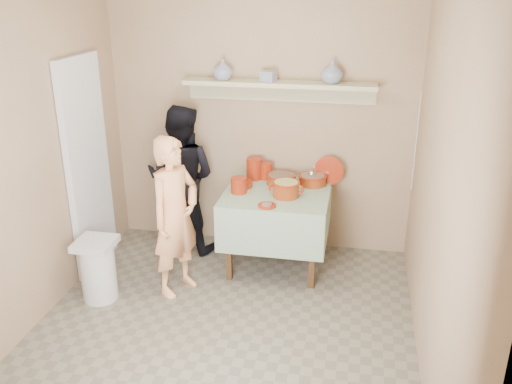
% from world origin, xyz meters
% --- Properties ---
extents(ground, '(3.50, 3.50, 0.00)m').
position_xyz_m(ground, '(0.00, 0.00, 0.00)').
color(ground, '#6E6756').
rests_on(ground, ground).
extents(tile_panel, '(0.06, 0.70, 2.00)m').
position_xyz_m(tile_panel, '(-1.46, 0.95, 1.00)').
color(tile_panel, silver).
rests_on(tile_panel, ground).
extents(plate_stack_a, '(0.16, 0.16, 0.21)m').
position_xyz_m(plate_stack_a, '(-0.03, 1.57, 0.87)').
color(plate_stack_a, maroon).
rests_on(plate_stack_a, serving_table).
extents(plate_stack_b, '(0.14, 0.14, 0.16)m').
position_xyz_m(plate_stack_b, '(0.08, 1.60, 0.84)').
color(plate_stack_b, maroon).
rests_on(plate_stack_b, serving_table).
extents(bowl_stack, '(0.15, 0.15, 0.15)m').
position_xyz_m(bowl_stack, '(-0.09, 1.17, 0.83)').
color(bowl_stack, maroon).
rests_on(bowl_stack, serving_table).
extents(empty_bowl, '(0.19, 0.19, 0.06)m').
position_xyz_m(empty_bowl, '(-0.09, 1.33, 0.79)').
color(empty_bowl, maroon).
rests_on(empty_bowl, serving_table).
extents(propped_lid, '(0.29, 0.06, 0.29)m').
position_xyz_m(propped_lid, '(0.70, 1.60, 0.88)').
color(propped_lid, maroon).
rests_on(propped_lid, serving_table).
extents(vase_right, '(0.21, 0.21, 0.21)m').
position_xyz_m(vase_right, '(0.68, 1.63, 1.82)').
color(vase_right, navy).
rests_on(vase_right, wall_shelf).
extents(vase_left, '(0.21, 0.21, 0.19)m').
position_xyz_m(vase_left, '(-0.33, 1.60, 1.82)').
color(vase_left, navy).
rests_on(vase_left, wall_shelf).
extents(ceramic_box, '(0.16, 0.13, 0.10)m').
position_xyz_m(ceramic_box, '(0.10, 1.61, 1.77)').
color(ceramic_box, navy).
rests_on(ceramic_box, wall_shelf).
extents(person_cook, '(0.53, 0.61, 1.42)m').
position_xyz_m(person_cook, '(-0.53, 0.64, 0.71)').
color(person_cook, '#F2A068').
rests_on(person_cook, ground).
extents(person_helper, '(0.77, 0.62, 1.50)m').
position_xyz_m(person_helper, '(-0.74, 1.45, 0.75)').
color(person_helper, black).
rests_on(person_helper, ground).
extents(room_shell, '(3.04, 3.54, 2.62)m').
position_xyz_m(room_shell, '(0.00, 0.00, 1.61)').
color(room_shell, tan).
rests_on(room_shell, ground).
extents(serving_table, '(0.97, 0.97, 0.76)m').
position_xyz_m(serving_table, '(0.25, 1.28, 0.64)').
color(serving_table, '#4C2D16').
rests_on(serving_table, ground).
extents(cazuela_meat_a, '(0.30, 0.30, 0.10)m').
position_xyz_m(cazuela_meat_a, '(0.25, 1.47, 0.82)').
color(cazuela_meat_a, maroon).
rests_on(cazuela_meat_a, serving_table).
extents(cazuela_meat_b, '(0.28, 0.28, 0.10)m').
position_xyz_m(cazuela_meat_b, '(0.55, 1.52, 0.82)').
color(cazuela_meat_b, maroon).
rests_on(cazuela_meat_b, serving_table).
extents(ladle, '(0.08, 0.26, 0.19)m').
position_xyz_m(ladle, '(0.55, 1.52, 0.87)').
color(ladle, silver).
rests_on(ladle, cazuela_meat_b).
extents(cazuela_rice, '(0.33, 0.25, 0.14)m').
position_xyz_m(cazuela_rice, '(0.35, 1.16, 0.85)').
color(cazuela_rice, maroon).
rests_on(cazuela_rice, serving_table).
extents(front_plate, '(0.16, 0.16, 0.03)m').
position_xyz_m(front_plate, '(0.22, 0.90, 0.77)').
color(front_plate, maroon).
rests_on(front_plate, serving_table).
extents(wall_shelf, '(1.80, 0.25, 0.21)m').
position_xyz_m(wall_shelf, '(0.20, 1.65, 1.67)').
color(wall_shelf, '#B8B088').
rests_on(wall_shelf, room_shell).
extents(trash_bin, '(0.32, 0.32, 0.56)m').
position_xyz_m(trash_bin, '(-1.16, 0.37, 0.28)').
color(trash_bin, silver).
rests_on(trash_bin, ground).
extents(electrical_cord, '(0.01, 0.05, 0.90)m').
position_xyz_m(electrical_cord, '(1.47, 1.48, 1.25)').
color(electrical_cord, silver).
rests_on(electrical_cord, wall_shelf).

